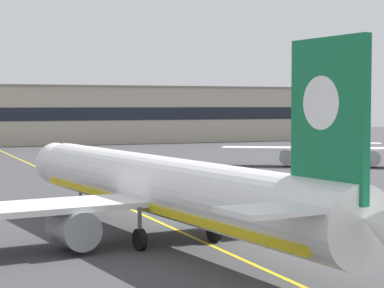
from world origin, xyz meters
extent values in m
plane|color=#3D3D3F|center=(0.00, 0.00, 0.00)|extent=(400.00, 400.00, 0.00)
cube|color=yellow|center=(0.00, 30.00, 0.00)|extent=(3.54, 179.98, 0.01)
cylinder|color=white|center=(-1.91, 12.84, 3.50)|extent=(9.03, 36.17, 3.80)
cone|color=white|center=(-4.73, 31.93, 3.50)|extent=(3.95, 3.10, 3.61)
cube|color=gold|center=(-1.91, 12.84, 2.46)|extent=(8.53, 33.31, 0.44)
cube|color=black|center=(-4.46, 30.05, 4.17)|extent=(2.98, 1.51, 0.60)
cube|color=white|center=(-2.00, 13.43, 2.65)|extent=(32.36, 9.43, 0.36)
cylinder|color=gray|center=(-7.98, 11.54, 1.43)|extent=(2.80, 3.90, 2.30)
cylinder|color=black|center=(-8.25, 13.37, 1.43)|extent=(1.96, 0.46, 1.95)
cylinder|color=gray|center=(4.28, 13.35, 1.43)|extent=(2.80, 3.90, 2.30)
cylinder|color=black|center=(4.01, 15.18, 1.43)|extent=(1.96, 0.46, 1.95)
cube|color=#147042|center=(0.40, -2.79, 8.05)|extent=(1.10, 4.81, 7.20)
cylinder|color=white|center=(0.36, -2.49, 8.77)|extent=(0.79, 2.44, 2.40)
cube|color=white|center=(0.49, -3.38, 4.36)|extent=(11.29, 4.38, 0.24)
cylinder|color=#4C4C51|center=(-4.03, 27.18, 1.48)|extent=(0.24, 0.24, 1.60)
cylinder|color=black|center=(-4.03, 27.18, 0.45)|extent=(0.53, 0.95, 0.90)
cylinder|color=#4C4C51|center=(-4.19, 10.48, 1.77)|extent=(0.24, 0.24, 1.60)
cylinder|color=black|center=(-4.19, 10.48, 0.65)|extent=(0.59, 1.34, 1.30)
cylinder|color=#4C4C51|center=(0.96, 11.24, 1.77)|extent=(0.24, 0.24, 1.60)
cylinder|color=black|center=(0.96, 11.24, 0.65)|extent=(0.59, 1.34, 1.30)
cylinder|color=white|center=(37.33, 55.26, 3.27)|extent=(19.49, 31.05, 3.55)
cone|color=white|center=(46.11, 70.97, 3.27)|extent=(4.12, 3.76, 3.37)
cone|color=white|center=(28.49, 39.46, 3.64)|extent=(3.60, 3.58, 2.66)
cube|color=white|center=(37.33, 55.26, 2.29)|extent=(18.11, 28.67, 0.41)
cube|color=black|center=(45.25, 69.43, 3.89)|extent=(2.82, 2.19, 0.56)
cube|color=white|center=(37.60, 55.74, 2.47)|extent=(28.25, 18.48, 0.34)
cylinder|color=gray|center=(32.09, 57.75, 1.33)|extent=(3.51, 3.98, 2.15)
cylinder|color=black|center=(32.94, 59.26, 1.33)|extent=(1.67, 1.04, 1.82)
cylinder|color=gray|center=(42.19, 52.11, 1.33)|extent=(3.51, 3.98, 2.15)
cylinder|color=black|center=(43.04, 53.61, 1.33)|extent=(1.67, 1.04, 1.82)
cube|color=#0F7A89|center=(30.13, 42.39, 7.51)|extent=(2.51, 4.09, 6.72)
cylinder|color=white|center=(30.27, 42.63, 8.18)|extent=(1.45, 2.15, 2.24)
cube|color=white|center=(29.86, 41.90, 4.06)|extent=(10.23, 7.29, 0.22)
cylinder|color=#4C4C51|center=(43.93, 67.06, 1.38)|extent=(0.22, 0.22, 1.49)
cylinder|color=black|center=(43.93, 67.06, 0.42)|extent=(0.74, 0.92, 0.84)
cylinder|color=#4C4C51|center=(34.30, 54.81, 1.66)|extent=(0.22, 0.22, 1.49)
cylinder|color=black|center=(34.30, 54.81, 0.61)|extent=(0.92, 1.24, 1.21)
cylinder|color=#4C4C51|center=(38.53, 52.44, 1.66)|extent=(0.22, 0.22, 1.49)
cylinder|color=black|center=(38.53, 52.44, 0.61)|extent=(0.92, 1.24, 1.21)
cone|color=orange|center=(-0.11, 28.08, 0.28)|extent=(0.36, 0.36, 0.55)
cylinder|color=white|center=(-0.11, 28.08, 0.30)|extent=(0.23, 0.23, 0.07)
cube|color=orange|center=(-0.11, 28.08, 0.01)|extent=(0.44, 0.44, 0.03)
cube|color=#B2A893|center=(1.88, 126.03, 6.22)|extent=(166.58, 12.00, 12.44)
cube|color=black|center=(1.88, 119.98, 6.62)|extent=(159.92, 0.12, 2.80)
cube|color=gray|center=(1.88, 126.03, 12.64)|extent=(166.98, 12.40, 0.40)
camera|label=1|loc=(-16.67, -29.71, 8.71)|focal=66.55mm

